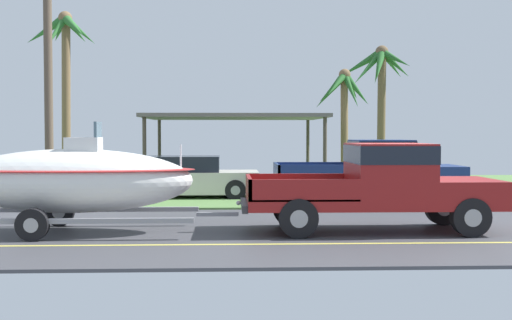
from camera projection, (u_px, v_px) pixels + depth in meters
ground at (344, 195)px, 22.94m from camera, size 36.00×22.00×0.11m
pickup_truck_towing at (387, 183)px, 14.35m from camera, size 5.61×2.07×1.90m
boat_on_trailer at (71, 180)px, 14.06m from camera, size 6.40×2.35×2.36m
parked_pickup_background at (379, 167)px, 20.54m from camera, size 5.95×2.03×1.92m
parked_sedan_near at (184, 178)px, 21.62m from camera, size 4.68×1.95×1.38m
carport_awning at (234, 118)px, 26.49m from camera, size 7.02×5.69×2.85m
palm_tree_near_right at (380, 78)px, 29.36m from camera, size 3.32×3.13×6.02m
palm_tree_mid at (344, 98)px, 27.32m from camera, size 2.32×2.86×4.77m
palm_tree_far_left at (65, 55)px, 27.82m from camera, size 3.15×3.00×7.24m
utility_pole at (48, 51)px, 18.80m from camera, size 0.24×1.80×8.58m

